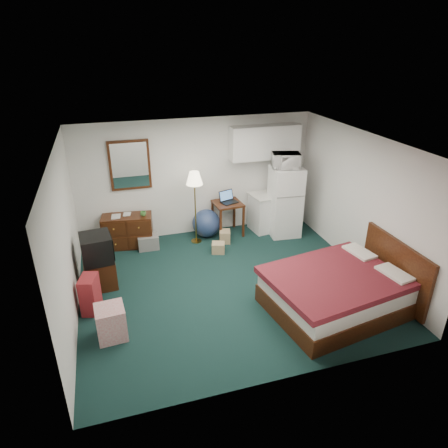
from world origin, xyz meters
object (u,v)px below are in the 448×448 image
object	(u,v)px
dresser	(128,231)
desk	(228,218)
kitchen_counter	(268,212)
fridge	(285,201)
bed	(335,292)
suitcase	(90,294)
floor_lamp	(195,208)
tv_stand	(100,272)

from	to	relation	value
dresser	desk	size ratio (longest dim) A/B	1.35
kitchen_counter	fridge	world-z (taller)	fridge
dresser	bed	distance (m)	4.29
suitcase	bed	bearing A→B (deg)	-0.71
floor_lamp	kitchen_counter	distance (m)	1.73
desk	dresser	bearing A→B (deg)	174.57
kitchen_counter	fridge	xyz separation A→B (m)	(0.24, -0.33, 0.35)
tv_stand	fridge	bearing A→B (deg)	9.77
tv_stand	bed	bearing A→B (deg)	-30.86
fridge	bed	world-z (taller)	fridge
fridge	suitcase	world-z (taller)	fridge
desk	bed	world-z (taller)	desk
bed	suitcase	size ratio (longest dim) A/B	3.22
suitcase	tv_stand	bearing A→B (deg)	92.88
dresser	suitcase	bearing A→B (deg)	-101.16
kitchen_counter	bed	world-z (taller)	kitchen_counter
desk	tv_stand	distance (m)	3.01
kitchen_counter	bed	distance (m)	3.07
bed	fridge	bearing A→B (deg)	73.13
kitchen_counter	suitcase	distance (m)	4.30
floor_lamp	fridge	distance (m)	1.94
dresser	bed	world-z (taller)	dresser
dresser	tv_stand	xyz separation A→B (m)	(-0.58, -1.35, -0.08)
kitchen_counter	floor_lamp	bearing A→B (deg)	177.37
dresser	floor_lamp	bearing A→B (deg)	-0.27
desk	fridge	world-z (taller)	fridge
floor_lamp	fridge	world-z (taller)	floor_lamp
kitchen_counter	bed	bearing A→B (deg)	-100.13
desk	tv_stand	world-z (taller)	desk
tv_stand	dresser	bearing A→B (deg)	62.63
fridge	tv_stand	world-z (taller)	fridge
dresser	suitcase	distance (m)	2.19
desk	suitcase	bearing A→B (deg)	-149.13
floor_lamp	desk	xyz separation A→B (m)	(0.75, 0.17, -0.40)
dresser	suitcase	xyz separation A→B (m)	(-0.74, -2.06, -0.03)
desk	fridge	bearing A→B (deg)	-20.49
desk	tv_stand	size ratio (longest dim) A/B	1.32
fridge	tv_stand	bearing A→B (deg)	-160.89
bed	tv_stand	size ratio (longest dim) A/B	3.56
dresser	tv_stand	world-z (taller)	dresser
fridge	dresser	bearing A→B (deg)	178.55
fridge	suitcase	distance (m)	4.41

